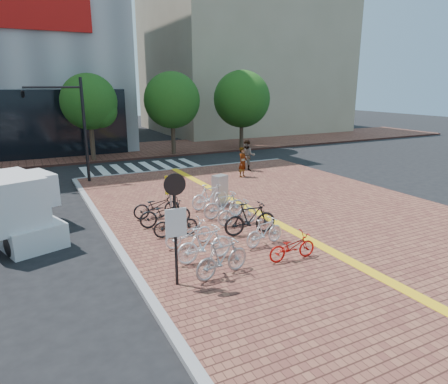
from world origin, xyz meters
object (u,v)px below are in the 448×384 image
bike_2 (189,233)px  bike_10 (224,205)px  bike_8 (250,218)px  utility_box (220,190)px  bike_9 (238,212)px  bike_1 (204,244)px  bike_11 (210,196)px  bike_3 (176,224)px  traffic_light_pole (57,111)px  pedestrian_b (248,156)px  notice_sign (175,216)px  pedestrian_a (243,162)px  bike_6 (292,247)px  bike_7 (265,232)px  box_truck (17,208)px  yellow_sign (171,189)px  bike_0 (222,258)px  bike_4 (165,213)px  bike_5 (157,206)px

bike_2 → bike_10: size_ratio=0.93×
bike_2 → bike_8: bearing=-95.8°
utility_box → bike_9: bearing=-102.2°
bike_1 → bike_11: bike_11 is taller
bike_3 → utility_box: bearing=-40.9°
bike_1 → bike_8: size_ratio=0.93×
traffic_light_pole → pedestrian_b: bearing=-8.7°
utility_box → bike_1: bearing=-120.9°
notice_sign → utility_box: bearing=54.9°
bike_11 → pedestrian_a: 6.36m
bike_6 → pedestrian_b: 13.06m
bike_1 → bike_7: bike_1 is taller
bike_6 → box_truck: size_ratio=0.35×
pedestrian_a → bike_6: bearing=-139.9°
bike_10 → notice_sign: (-3.63, -4.37, 1.37)m
bike_2 → bike_8: (2.34, -0.02, 0.15)m
bike_3 → yellow_sign: (0.56, 2.00, 0.72)m
bike_6 → box_truck: bearing=53.0°
box_truck → traffic_light_pole: bearing=73.1°
bike_6 → pedestrian_a: (4.26, 10.56, 0.44)m
bike_9 → traffic_light_pole: traffic_light_pole is taller
bike_0 → bike_10: (2.33, 4.44, 0.01)m
bike_9 → bike_4: bearing=68.6°
bike_2 → utility_box: (3.00, 3.71, 0.23)m
bike_7 → bike_11: bike_11 is taller
bike_7 → pedestrian_b: size_ratio=0.83×
bike_1 → traffic_light_pole: 13.11m
bike_3 → box_truck: size_ratio=0.35×
traffic_light_pole → box_truck: (-2.24, -7.38, -2.84)m
bike_11 → bike_4: bearing=108.1°
bike_3 → box_truck: 5.60m
bike_10 → notice_sign: notice_sign is taller
yellow_sign → utility_box: bearing=16.4°
bike_0 → bike_5: bike_0 is taller
bike_1 → traffic_light_pole: traffic_light_pole is taller
bike_5 → bike_10: 2.70m
bike_6 → bike_8: (-0.05, 2.42, 0.17)m
bike_3 → pedestrian_b: (7.84, 8.48, 0.47)m
bike_1 → bike_11: size_ratio=1.00×
utility_box → box_truck: box_truck is taller
bike_1 → bike_5: (-0.02, 4.60, -0.06)m
bike_6 → notice_sign: (-3.67, 0.06, 1.50)m
bike_1 → bike_2: 1.34m
bike_10 → bike_1: bearing=146.3°
bike_6 → bike_8: bike_8 is taller
bike_1 → bike_3: size_ratio=1.16×
bike_9 → bike_7: bearing=178.6°
bike_2 → bike_10: bike_10 is taller
bike_6 → bike_11: size_ratio=0.87×
bike_0 → pedestrian_a: (6.63, 10.56, 0.33)m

